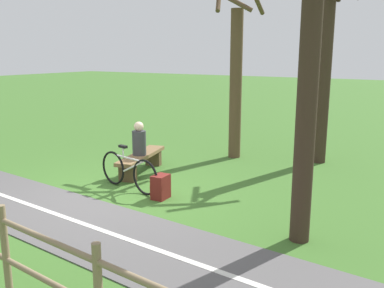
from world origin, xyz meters
The scene contains 8 objects.
ground_plane centered at (0.00, 0.00, 0.00)m, with size 80.00×80.00×0.00m, color #3D6B28.
bench centered at (-1.58, -0.49, 0.31)m, with size 1.90×0.82×0.44m.
person_seated centered at (-1.49, -0.47, 0.78)m, with size 0.37×0.37×0.75m.
bicycle centered at (-0.50, 0.03, 0.37)m, with size 0.37×1.68×0.88m.
backpack centered at (-0.39, 0.89, 0.23)m, with size 0.35×0.30×0.46m.
tree_far_left centered at (-4.64, 2.72, 2.25)m, with size 1.20×1.19×4.87m.
tree_mid_field centered at (-4.01, 0.67, 2.08)m, with size 1.18×1.22×4.59m.
tree_by_path centered at (0.07, 3.65, 2.34)m, with size 0.82×1.27×5.06m.
Camera 1 is at (5.71, 5.29, 2.69)m, focal length 39.27 mm.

